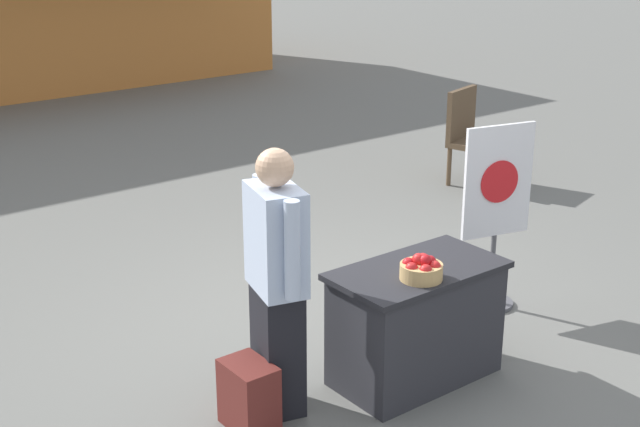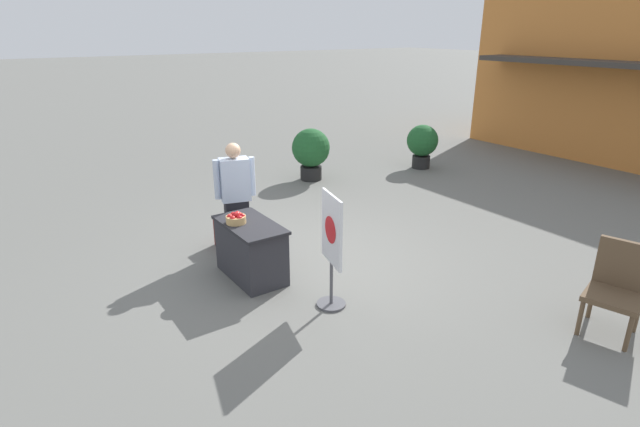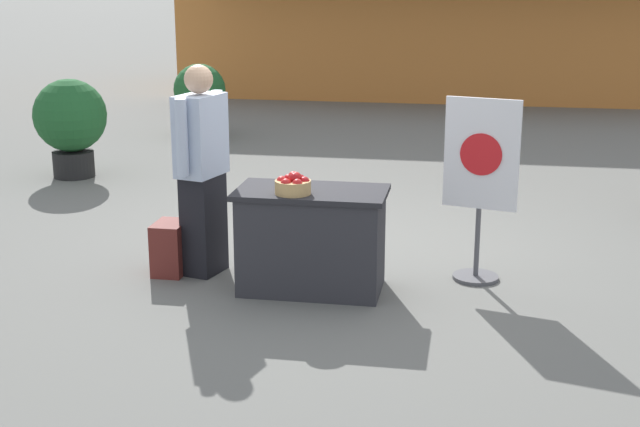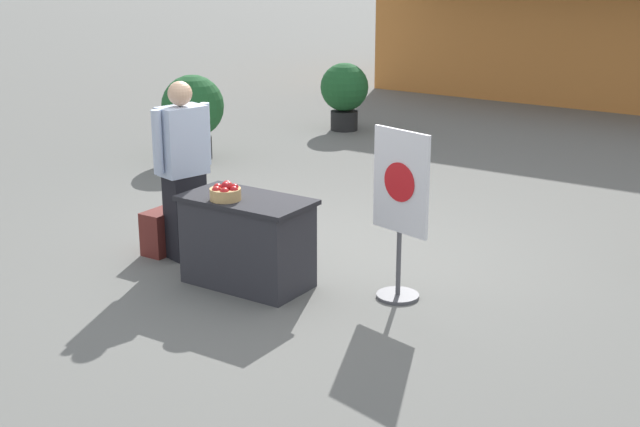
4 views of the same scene
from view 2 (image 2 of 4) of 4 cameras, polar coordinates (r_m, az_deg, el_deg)
ground_plane at (r=7.39m, az=-1.62°, el=-5.26°), size 120.00×120.00×0.00m
display_table at (r=6.80m, az=-7.89°, el=-4.17°), size 1.12×0.61×0.78m
apple_basket at (r=6.66m, az=-9.57°, el=-0.52°), size 0.26×0.26×0.16m
person_visitor at (r=7.51m, az=-9.60°, el=1.87°), size 0.36×0.59×1.66m
backpack at (r=7.93m, az=-10.59°, el=-2.11°), size 0.24×0.34×0.42m
poster_board at (r=5.88m, az=1.33°, el=-3.85°), size 0.57×0.36×1.43m
patio_chair at (r=6.41m, az=30.88°, el=-6.96°), size 0.68×0.68×1.04m
potted_plant_near_right at (r=12.30m, az=11.61°, el=7.90°), size 0.75×0.75×1.05m
potted_plant_near_left at (r=11.09m, az=-1.05°, el=7.23°), size 0.84×0.84×1.15m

